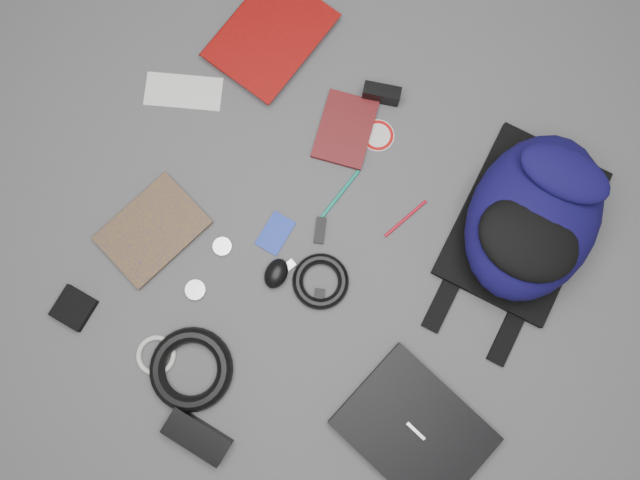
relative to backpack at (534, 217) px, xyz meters
The scene contains 23 objects.
ground 0.49m from the backpack, 147.04° to the right, with size 4.00×4.00×0.00m, color #4F4F51.
backpack is the anchor object (origin of this frame).
laptop 0.54m from the backpack, 91.33° to the right, with size 0.31×0.24×0.03m, color black.
textbook_red 0.87m from the backpack, behind, with size 0.22×0.29×0.03m, color #780607.
comic_book 0.93m from the backpack, 154.78° to the right, with size 0.17×0.23×0.02m, color #AB740C.
envelope 0.88m from the backpack, behind, with size 0.19×0.09×0.00m, color silver.
dvd_case 0.48m from the backpack, behind, with size 0.13×0.18×0.01m, color #480D0F.
compact_camera 0.46m from the backpack, 164.21° to the left, with size 0.09×0.03×0.05m, color black.
sticker_disc 0.41m from the backpack, behind, with size 0.08×0.08×0.00m, color white.
pen_teal 0.44m from the backpack, 161.35° to the right, with size 0.01×0.01×0.15m, color #0E8168.
pen_red 0.29m from the backpack, 154.68° to the right, with size 0.01×0.01×0.13m, color #B70E1E.
id_badge 0.59m from the backpack, 149.77° to the right, with size 0.06×0.09×0.00m, color #162EA7.
usb_black 0.48m from the backpack, 150.06° to the right, with size 0.02×0.06×0.01m, color black.
usb_silver 0.57m from the backpack, 141.25° to the right, with size 0.02×0.05×0.01m, color #B8B8BA.
key_fob 0.51m from the backpack, 132.23° to the right, with size 0.02×0.04×0.01m, color black.
mouse 0.59m from the backpack, 140.29° to the right, with size 0.05×0.07×0.04m, color black.
headphone_left 0.71m from the backpack, 147.58° to the right, with size 0.04×0.04×0.01m, color silver.
headphone_right 0.79m from the backpack, 140.44° to the right, with size 0.05×0.05×0.01m, color #A7A7A9.
cable_coil 0.50m from the backpack, 135.88° to the right, with size 0.13×0.13×0.03m, color black.
power_brick 0.89m from the backpack, 119.19° to the right, with size 0.15×0.06×0.04m, color black.
power_cord_coil 0.84m from the backpack, 128.29° to the right, with size 0.19×0.19×0.04m, color black.
pouch 1.07m from the backpack, 141.21° to the right, with size 0.08×0.08×0.02m, color black.
white_cable_coil 0.91m from the backpack, 132.21° to the right, with size 0.09×0.09×0.01m, color silver.
Camera 1 is at (0.10, -0.19, 1.45)m, focal length 35.00 mm.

